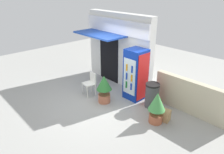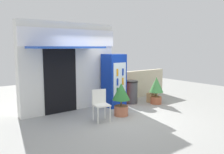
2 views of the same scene
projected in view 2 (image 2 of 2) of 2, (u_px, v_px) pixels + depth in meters
ground at (116, 117)px, 6.93m from camera, size 16.00×16.00×0.00m
storefront_building at (69, 65)px, 7.56m from camera, size 3.34×1.37×2.90m
drink_cooler at (114, 80)px, 8.11m from camera, size 0.69×0.70×1.86m
plastic_chair at (100, 102)px, 6.56m from camera, size 0.50×0.47×0.90m
potted_plant_near_shop at (121, 97)px, 7.02m from camera, size 0.54×0.54×1.02m
potted_plant_curbside at (156, 88)px, 8.49m from camera, size 0.52×0.52×1.00m
trash_bin at (131, 92)px, 8.62m from camera, size 0.48×0.48×0.86m
stone_boundary_wall at (141, 84)px, 9.75m from camera, size 2.58×0.21×1.12m
cardboard_box at (152, 97)px, 8.82m from camera, size 0.44×0.35×0.36m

